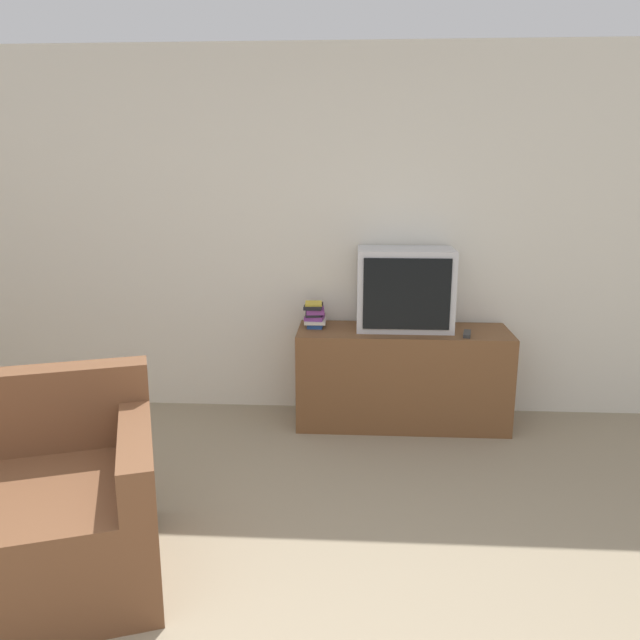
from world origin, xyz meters
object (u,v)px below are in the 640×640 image
at_px(television, 405,289).
at_px(book_stack, 315,314).
at_px(tv_stand, 402,377).
at_px(remote_on_stand, 467,334).

distance_m(television, book_stack, 0.65).
bearing_deg(tv_stand, television, 86.96).
height_order(television, remote_on_stand, television).
bearing_deg(remote_on_stand, book_stack, 169.95).
bearing_deg(remote_on_stand, television, 156.38).
relative_size(television, remote_on_stand, 4.03).
height_order(tv_stand, remote_on_stand, remote_on_stand).
bearing_deg(tv_stand, remote_on_stand, -16.79).
xyz_separation_m(tv_stand, remote_on_stand, (0.41, -0.12, 0.35)).
xyz_separation_m(tv_stand, book_stack, (-0.62, 0.06, 0.43)).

